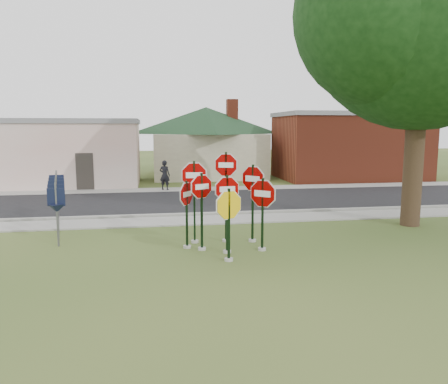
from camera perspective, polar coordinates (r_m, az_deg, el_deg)
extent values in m
plane|color=#324B1C|center=(12.07, 0.92, -9.22)|extent=(120.00, 120.00, 0.00)
cube|color=gray|center=(17.33, -2.28, -3.68)|extent=(60.00, 1.60, 0.06)
cube|color=black|center=(21.73, -3.72, -1.25)|extent=(60.00, 7.00, 0.04)
cube|color=gray|center=(25.96, -4.64, 0.34)|extent=(60.00, 1.60, 0.06)
cube|color=gray|center=(18.30, -2.66, -2.91)|extent=(60.00, 0.20, 0.14)
cylinder|color=#9F9C93|center=(12.97, 0.40, -7.78)|extent=(0.24, 0.24, 0.08)
cube|color=black|center=(12.71, 0.40, -2.95)|extent=(0.07, 0.06, 2.31)
cylinder|color=white|center=(12.58, 0.41, 0.39)|extent=(1.00, 0.15, 1.01)
cylinder|color=#820000|center=(12.58, 0.41, 0.39)|extent=(0.93, 0.15, 0.93)
cube|color=white|center=(12.58, 0.41, 0.39)|extent=(0.46, 0.07, 0.16)
cylinder|color=#9F9C93|center=(12.22, 0.63, -8.80)|extent=(0.24, 0.24, 0.08)
cube|color=black|center=(11.97, 0.64, -4.34)|extent=(0.08, 0.07, 2.03)
cylinder|color=white|center=(11.86, 0.64, -1.72)|extent=(1.05, 0.49, 1.14)
cylinder|color=yellow|center=(11.86, 0.64, -1.72)|extent=(0.97, 0.46, 1.06)
cylinder|color=#9F9C93|center=(13.28, -2.89, -7.40)|extent=(0.24, 0.24, 0.08)
cube|color=black|center=(13.02, -2.93, -2.62)|extent=(0.08, 0.07, 2.34)
cylinder|color=white|center=(12.90, -2.96, 0.71)|extent=(0.91, 0.45, 1.00)
cylinder|color=#820000|center=(12.90, -2.96, 0.71)|extent=(0.84, 0.42, 0.93)
cube|color=white|center=(12.90, -2.96, 0.71)|extent=(0.42, 0.21, 0.16)
cylinder|color=#9F9C93|center=(13.28, 4.99, -7.43)|extent=(0.24, 0.24, 0.08)
cube|color=black|center=(13.03, 5.05, -2.96)|extent=(0.08, 0.08, 2.19)
cylinder|color=white|center=(12.92, 5.09, -0.20)|extent=(0.87, 0.78, 1.15)
cylinder|color=#820000|center=(12.92, 5.09, -0.20)|extent=(0.81, 0.73, 1.07)
cube|color=white|center=(12.92, 5.09, -0.20)|extent=(0.40, 0.36, 0.18)
cylinder|color=#9F9C93|center=(14.21, 0.26, -6.33)|extent=(0.24, 0.24, 0.08)
cube|color=black|center=(13.92, 0.26, -0.71)|extent=(0.07, 0.07, 2.90)
cylinder|color=white|center=(13.79, 0.27, 3.55)|extent=(0.98, 0.31, 1.02)
cylinder|color=#820000|center=(13.79, 0.27, 3.55)|extent=(0.91, 0.30, 0.94)
cube|color=white|center=(13.79, 0.27, 3.55)|extent=(0.45, 0.15, 0.16)
cylinder|color=#9F9C93|center=(14.12, -3.84, -6.45)|extent=(0.24, 0.24, 0.08)
cube|color=black|center=(13.85, -3.89, -1.35)|extent=(0.06, 0.05, 2.63)
cylinder|color=white|center=(13.73, -3.93, 2.22)|extent=(1.12, 0.04, 1.12)
cylinder|color=#820000|center=(13.73, -3.93, 2.22)|extent=(1.04, 0.04, 1.04)
cube|color=white|center=(13.73, -3.93, 2.22)|extent=(0.52, 0.02, 0.18)
cylinder|color=#9F9C93|center=(14.24, 3.72, -6.32)|extent=(0.24, 0.24, 0.08)
cube|color=black|center=(13.98, 3.77, -1.51)|extent=(0.08, 0.08, 2.50)
cylinder|color=white|center=(13.87, 3.80, 1.75)|extent=(0.81, 0.81, 1.13)
cylinder|color=#820000|center=(13.87, 3.80, 1.75)|extent=(0.76, 0.75, 1.05)
cube|color=white|center=(13.87, 3.80, 1.75)|extent=(0.38, 0.37, 0.18)
cylinder|color=#9F9C93|center=(13.53, -4.83, -7.13)|extent=(0.24, 0.24, 0.08)
cube|color=black|center=(13.29, -4.89, -2.98)|extent=(0.08, 0.08, 2.08)
cylinder|color=white|center=(13.18, -4.92, -0.26)|extent=(0.58, 0.82, 0.99)
cylinder|color=#820000|center=(13.18, -4.92, -0.26)|extent=(0.54, 0.76, 0.92)
cube|color=white|center=(13.18, -4.92, -0.26)|extent=(0.27, 0.38, 0.16)
cube|color=#59595E|center=(14.39, -20.98, -2.80)|extent=(0.05, 0.05, 2.00)
cube|color=black|center=(14.30, -21.09, -0.63)|extent=(0.55, 0.13, 0.55)
cone|color=black|center=(14.35, -21.02, -2.01)|extent=(0.65, 0.65, 0.25)
cube|color=#59595E|center=(15.39, -20.96, -2.09)|extent=(0.05, 0.05, 2.00)
cube|color=black|center=(15.31, -21.07, -0.07)|extent=(0.55, 0.09, 0.55)
cone|color=black|center=(15.36, -21.00, -1.36)|extent=(0.62, 0.62, 0.25)
cube|color=#59595E|center=(16.40, -20.95, -1.48)|extent=(0.05, 0.05, 2.00)
cube|color=black|center=(16.32, -21.05, 0.43)|extent=(0.55, 0.05, 0.55)
cone|color=black|center=(16.37, -20.98, -0.79)|extent=(0.58, 0.58, 0.25)
cube|color=#59595E|center=(17.40, -20.93, -0.93)|extent=(0.05, 0.05, 2.00)
cube|color=black|center=(17.33, -21.03, 0.86)|extent=(0.55, 0.05, 0.55)
cone|color=black|center=(17.37, -20.97, -0.28)|extent=(0.58, 0.58, 0.25)
cube|color=#59595E|center=(18.41, -20.92, -0.45)|extent=(0.05, 0.05, 2.00)
cube|color=black|center=(18.34, -21.01, 1.25)|extent=(0.55, 0.09, 0.55)
cone|color=black|center=(18.38, -20.95, 0.17)|extent=(0.62, 0.62, 0.25)
cube|color=silver|center=(30.19, -22.62, 4.61)|extent=(12.00, 6.00, 4.00)
cube|color=gray|center=(30.15, -22.84, 8.50)|extent=(12.20, 6.20, 0.30)
cube|color=#332D28|center=(26.77, -17.71, 2.52)|extent=(1.00, 0.10, 2.20)
cube|color=beige|center=(33.63, -2.32, 4.88)|extent=(8.00, 8.00, 3.20)
pyramid|color=black|center=(33.60, -2.36, 11.02)|extent=(11.60, 11.60, 2.00)
cube|color=maroon|center=(33.89, 1.06, 10.67)|extent=(0.80, 0.80, 1.60)
cube|color=maroon|center=(32.99, 16.05, 5.63)|extent=(10.00, 6.00, 4.50)
cube|color=gray|center=(32.98, 16.21, 9.71)|extent=(10.20, 6.20, 0.30)
cube|color=white|center=(29.46, 14.98, 6.06)|extent=(2.00, 0.08, 0.90)
cylinder|color=black|center=(17.64, 23.63, 5.64)|extent=(0.70, 0.70, 6.04)
sphere|color=black|center=(18.10, 24.57, 20.80)|extent=(8.44, 8.44, 8.44)
cylinder|color=black|center=(44.42, 23.66, 5.56)|extent=(0.50, 0.50, 4.00)
sphere|color=black|center=(44.44, 23.94, 10.19)|extent=(5.60, 5.60, 5.60)
imported|color=black|center=(25.65, -7.75, 2.21)|extent=(0.74, 0.63, 1.73)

